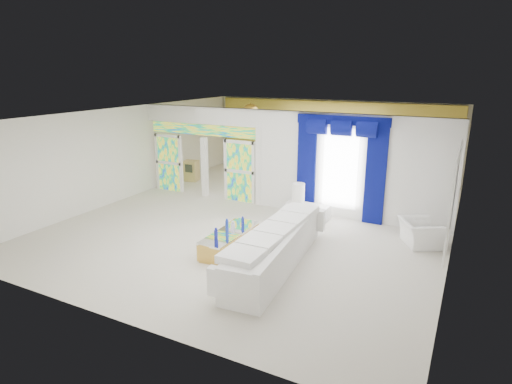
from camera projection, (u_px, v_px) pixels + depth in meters
The scene contains 22 objects.
floor at pixel (266, 217), 12.49m from camera, with size 12.00×12.00×0.00m, color #B7AF9E.
dividing_wall at pixel (350, 167), 11.98m from camera, with size 5.70×0.18×3.00m, color white.
dividing_header at pixel (201, 115), 13.84m from camera, with size 4.30×0.18×0.55m, color white.
stained_panel_left at pixel (169, 163), 14.94m from camera, with size 0.95×0.04×2.00m, color #994C3F.
stained_panel_right at pixel (240, 171), 13.69m from camera, with size 0.95×0.04×2.00m, color #994C3F.
stained_transom at pixel (201, 130), 13.97m from camera, with size 4.00×0.05×0.35m, color #994C3F.
window_pane at pixel (340, 169), 12.02m from camera, with size 1.00×0.02×2.30m, color white.
blue_drape_left at pixel (307, 167), 12.45m from camera, with size 0.55×0.10×2.80m, color #030C40.
blue_drape_right at pixel (376, 175), 11.57m from camera, with size 0.55×0.10×2.80m, color #030C40.
blue_pelmet at pixel (343, 120), 11.61m from camera, with size 2.60×0.12×0.25m, color #030C40.
wall_mirror at pixel (454, 197), 9.03m from camera, with size 0.04×2.70×1.90m, color white.
gold_curtains at pixel (330, 138), 17.11m from camera, with size 9.70×0.12×2.90m, color #B18C2A.
white_sofa at pixel (276, 249), 9.28m from camera, with size 0.87×4.07×0.78m, color white.
coffee_table at pixel (230, 241), 10.18m from camera, with size 0.64×1.91×0.42m, color gold.
console_table at pixel (308, 211), 12.31m from camera, with size 1.27×0.40×0.42m, color white.
table_lamp at pixel (298, 193), 12.31m from camera, with size 0.36×0.36×0.58m, color white.
armchair at pixel (420, 233), 10.41m from camera, with size 0.95×0.83×0.62m, color white.
grand_piano at pixel (276, 169), 16.50m from camera, with size 1.36×1.78×0.90m, color black.
piano_bench at pixel (258, 186), 15.22m from camera, with size 0.91×0.35×0.30m, color black.
tv_console at pixel (191, 171), 16.43m from camera, with size 0.54×0.49×0.78m, color tan.
chandelier at pixel (250, 112), 15.67m from camera, with size 0.60×0.60×0.60m, color gold.
decanters at pixel (228, 228), 10.12m from camera, with size 0.23×1.14×0.29m.
Camera 1 is at (5.14, -10.62, 4.16)m, focal length 29.86 mm.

